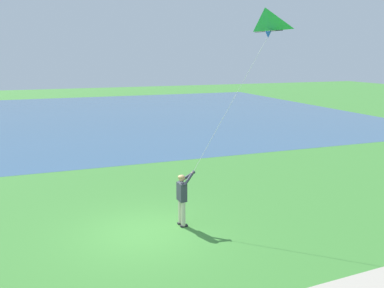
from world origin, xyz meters
TOP-DOWN VIEW (x-y plane):
  - ground_plane at (0.00, 0.00)m, footprint 120.00×120.00m
  - lake_water at (-26.29, 4.00)m, footprint 36.00×44.00m
  - person_kite_flyer at (-0.15, 1.37)m, footprint 0.52×0.62m
  - flying_kite at (-0.30, 4.28)m, footprint 1.48×2.86m

SIDE VIEW (x-z plane):
  - ground_plane at x=0.00m, z-range 0.00..0.00m
  - lake_water at x=-26.29m, z-range 0.00..0.01m
  - person_kite_flyer at x=-0.15m, z-range 0.13..1.96m
  - flying_kite at x=-0.30m, z-range 3.89..9.10m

